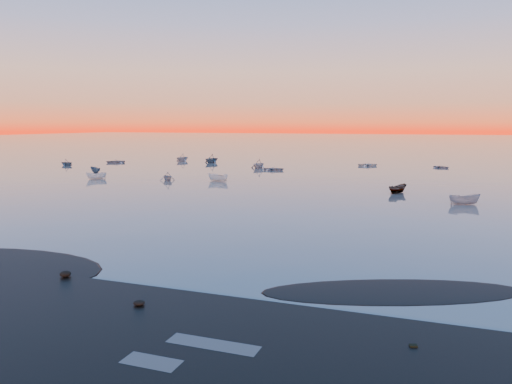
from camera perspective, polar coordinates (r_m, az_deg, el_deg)
The scene contains 4 objects.
ground at distance 127.62m, azimuth 11.93°, elevation 3.66°, with size 600.00×600.00×0.00m, color slate.
mud_lobes at distance 32.22m, azimuth -15.49°, elevation -8.62°, with size 140.00×6.00×0.07m, color black, non-canonical shape.
moored_fleet at distance 81.57m, azimuth 7.13°, elevation 1.48°, with size 124.00×58.00×1.20m, color white, non-canonical shape.
boat_near_center at distance 60.31m, azimuth 22.70°, elevation -1.32°, with size 3.44×1.46×1.19m, color gray.
Camera 1 is at (18.25, -25.99, 9.00)m, focal length 35.00 mm.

